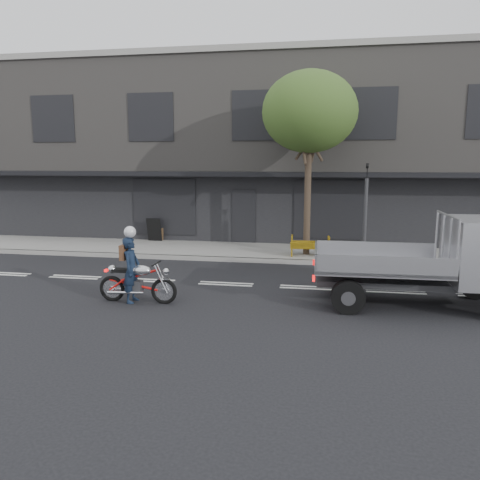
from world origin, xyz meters
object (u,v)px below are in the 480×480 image
(street_tree, at_px, (310,112))
(rider, at_px, (131,270))
(traffic_light_pole, at_px, (365,218))
(sandwich_board, at_px, (154,230))
(motorcycle, at_px, (137,281))
(flatbed_ute, at_px, (468,255))
(construction_barrier, at_px, (310,247))

(street_tree, relative_size, rider, 4.01)
(traffic_light_pole, distance_m, sandwich_board, 9.02)
(motorcycle, bearing_deg, traffic_light_pole, 42.24)
(street_tree, distance_m, traffic_light_pole, 4.23)
(traffic_light_pole, distance_m, flatbed_ute, 4.99)
(rider, bearing_deg, flatbed_ute, -83.42)
(flatbed_ute, bearing_deg, street_tree, 126.04)
(street_tree, xyz_separation_m, rider, (-4.21, -6.33, -4.44))
(sandwich_board, bearing_deg, traffic_light_pole, -14.36)
(flatbed_ute, xyz_separation_m, construction_barrier, (-3.89, 4.76, -0.78))
(rider, bearing_deg, street_tree, -33.52)
(construction_barrier, height_order, sandwich_board, sandwich_board)
(street_tree, distance_m, motorcycle, 8.88)
(traffic_light_pole, bearing_deg, flatbed_ute, -65.89)
(traffic_light_pole, distance_m, rider, 8.32)
(construction_barrier, relative_size, sandwich_board, 1.41)
(construction_barrier, bearing_deg, flatbed_ute, -50.76)
(flatbed_ute, relative_size, sandwich_board, 5.05)
(motorcycle, height_order, flatbed_ute, flatbed_ute)
(construction_barrier, bearing_deg, rider, -127.45)
(traffic_light_pole, distance_m, construction_barrier, 2.17)
(traffic_light_pole, height_order, flatbed_ute, traffic_light_pole)
(traffic_light_pole, distance_m, motorcycle, 8.25)
(traffic_light_pole, relative_size, rider, 2.08)
(traffic_light_pole, relative_size, flatbed_ute, 0.69)
(sandwich_board, bearing_deg, flatbed_ute, -31.45)
(sandwich_board, bearing_deg, street_tree, -12.41)
(construction_barrier, bearing_deg, motorcycle, -126.48)
(street_tree, xyz_separation_m, flatbed_ute, (4.04, -5.40, -3.95))
(rider, height_order, flatbed_ute, flatbed_ute)
(street_tree, height_order, rider, street_tree)
(flatbed_ute, bearing_deg, motorcycle, -174.17)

